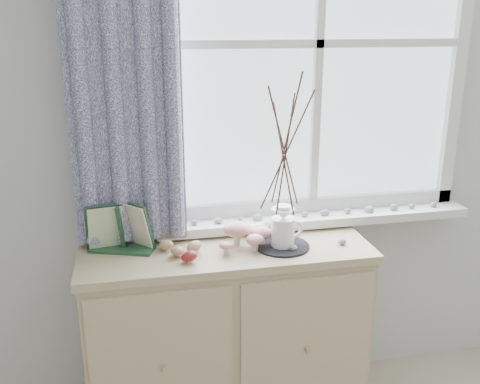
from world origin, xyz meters
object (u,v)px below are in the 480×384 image
Objects in this scene: twig_pitcher at (285,148)px; toadstool_cluster at (245,234)px; botanical_book at (121,229)px; sideboard at (227,336)px.

toadstool_cluster is at bearing 151.27° from twig_pitcher.
botanical_book is 0.40× the size of twig_pitcher.
toadstool_cluster is 0.32× the size of twig_pitcher.
toadstool_cluster is at bearing 14.59° from botanical_book.
twig_pitcher is at bearing -11.52° from sideboard.
botanical_book is at bearing 157.16° from twig_pitcher.
toadstool_cluster reaches higher than sideboard.
botanical_book is (-0.42, 0.02, 0.53)m from sideboard.
twig_pitcher is (0.23, -0.05, 0.84)m from sideboard.
sideboard is 0.68m from botanical_book.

